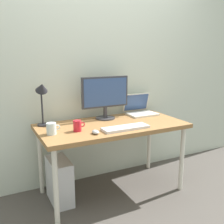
# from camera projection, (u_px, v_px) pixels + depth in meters

# --- Properties ---
(ground_plane) EXTENTS (6.00, 6.00, 0.00)m
(ground_plane) POSITION_uv_depth(u_px,v_px,m) (112.00, 191.00, 2.70)
(ground_plane) COLOR #4C4742
(back_wall) EXTENTS (4.40, 0.04, 2.60)m
(back_wall) POSITION_uv_depth(u_px,v_px,m) (95.00, 61.00, 2.76)
(back_wall) COLOR silver
(back_wall) RESTS_ON ground_plane
(desk) EXTENTS (1.42, 0.70, 0.71)m
(desk) POSITION_uv_depth(u_px,v_px,m) (112.00, 130.00, 2.55)
(desk) COLOR olive
(desk) RESTS_ON ground_plane
(monitor) EXTENTS (0.51, 0.20, 0.44)m
(monitor) POSITION_uv_depth(u_px,v_px,m) (105.00, 95.00, 2.68)
(monitor) COLOR #333338
(monitor) RESTS_ON desk
(laptop) EXTENTS (0.32, 0.28, 0.23)m
(laptop) POSITION_uv_depth(u_px,v_px,m) (140.00, 109.00, 2.94)
(laptop) COLOR silver
(laptop) RESTS_ON desk
(desk_lamp) EXTENTS (0.11, 0.16, 0.43)m
(desk_lamp) POSITION_uv_depth(u_px,v_px,m) (42.00, 94.00, 2.39)
(desk_lamp) COLOR #232328
(desk_lamp) RESTS_ON desk
(keyboard) EXTENTS (0.44, 0.14, 0.02)m
(keyboard) POSITION_uv_depth(u_px,v_px,m) (126.00, 128.00, 2.36)
(keyboard) COLOR silver
(keyboard) RESTS_ON desk
(mouse) EXTENTS (0.06, 0.09, 0.03)m
(mouse) POSITION_uv_depth(u_px,v_px,m) (96.00, 132.00, 2.23)
(mouse) COLOR #B2B2B7
(mouse) RESTS_ON desk
(coffee_mug) EXTENTS (0.11, 0.07, 0.10)m
(coffee_mug) POSITION_uv_depth(u_px,v_px,m) (78.00, 126.00, 2.30)
(coffee_mug) COLOR red
(coffee_mug) RESTS_ON desk
(glass_cup) EXTENTS (0.12, 0.08, 0.10)m
(glass_cup) POSITION_uv_depth(u_px,v_px,m) (52.00, 129.00, 2.21)
(glass_cup) COLOR silver
(glass_cup) RESTS_ON desk
(computer_tower) EXTENTS (0.18, 0.36, 0.42)m
(computer_tower) POSITION_uv_depth(u_px,v_px,m) (59.00, 181.00, 2.46)
(computer_tower) COLOR silver
(computer_tower) RESTS_ON ground_plane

